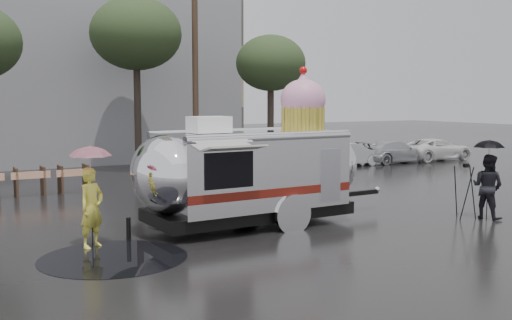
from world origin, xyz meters
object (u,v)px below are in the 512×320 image
person_left (92,208)px  person_right (488,187)px  tripod (465,185)px  airstream_trailer (253,168)px

person_left → person_right: 10.79m
person_right → tripod: 0.63m
person_right → tripod: size_ratio=1.16×
airstream_trailer → tripod: size_ratio=5.13×
person_left → person_right: person_right is taller
tripod → airstream_trailer: bearing=166.7°
person_left → tripod: bearing=-42.1°
airstream_trailer → person_right: (6.18, -2.50, -0.61)m
airstream_trailer → tripod: (5.63, -2.19, -0.58)m
airstream_trailer → person_left: 4.48m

